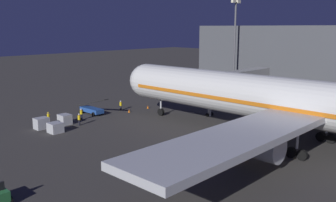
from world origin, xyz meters
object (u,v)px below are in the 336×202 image
at_px(apron_floodlight_mast, 235,41).
at_px(ground_crew_by_belt_loader, 121,105).
at_px(belt_loader, 92,109).
at_px(baggage_container_mid_row, 42,123).
at_px(baggage_container_far_row, 65,119).
at_px(traffic_cone_nose_starboard, 129,111).
at_px(ground_crew_by_tug, 79,119).
at_px(traffic_cone_nose_port, 148,107).
at_px(airliner_at_gate, 325,107).
at_px(ground_crew_under_port_wing, 48,117).
at_px(ground_crew_marshaller_fwd, 81,114).
at_px(jet_bridge, 230,80).
at_px(baggage_container_near_belt, 55,128).

height_order(apron_floodlight_mast, ground_crew_by_belt_loader, apron_floodlight_mast).
xyz_separation_m(belt_loader, baggage_container_mid_row, (10.36, 2.52, -0.05)).
bearing_deg(baggage_container_far_row, belt_loader, -157.81).
height_order(ground_crew_by_belt_loader, traffic_cone_nose_starboard, ground_crew_by_belt_loader).
height_order(apron_floodlight_mast, ground_crew_by_tug, apron_floodlight_mast).
bearing_deg(ground_crew_by_tug, traffic_cone_nose_port, -175.38).
relative_size(airliner_at_gate, baggage_container_mid_row, 35.52).
xyz_separation_m(baggage_container_far_row, ground_crew_by_belt_loader, (-11.92, -1.45, 0.19)).
relative_size(baggage_container_far_row, ground_crew_under_port_wing, 1.01).
distance_m(ground_crew_by_belt_loader, traffic_cone_nose_starboard, 2.48).
bearing_deg(baggage_container_far_row, ground_crew_marshaller_fwd, -172.31).
bearing_deg(jet_bridge, traffic_cone_nose_starboard, -42.07).
relative_size(baggage_container_far_row, ground_crew_by_belt_loader, 1.07).
bearing_deg(ground_crew_under_port_wing, apron_floodlight_mast, 172.41).
bearing_deg(apron_floodlight_mast, ground_crew_under_port_wing, -7.59).
bearing_deg(ground_crew_under_port_wing, traffic_cone_nose_port, 170.45).
distance_m(baggage_container_near_belt, ground_crew_marshaller_fwd, 7.34).
relative_size(apron_floodlight_mast, traffic_cone_nose_port, 36.28).
xyz_separation_m(airliner_at_gate, jet_bridge, (-10.70, -20.37, 0.10)).
xyz_separation_m(jet_bridge, traffic_cone_nose_port, (8.50, -11.64, -5.20)).
height_order(apron_floodlight_mast, traffic_cone_nose_port, apron_floodlight_mast).
height_order(jet_bridge, ground_crew_by_belt_loader, jet_bridge).
bearing_deg(baggage_container_far_row, ground_crew_by_belt_loader, -173.09).
relative_size(belt_loader, ground_crew_by_belt_loader, 4.81).
height_order(jet_bridge, apron_floodlight_mast, apron_floodlight_mast).
height_order(ground_crew_by_tug, traffic_cone_nose_port, ground_crew_by_tug).
height_order(ground_crew_marshaller_fwd, traffic_cone_nose_port, ground_crew_marshaller_fwd).
bearing_deg(baggage_container_mid_row, belt_loader, -166.35).
height_order(airliner_at_gate, ground_crew_by_belt_loader, airliner_at_gate).
distance_m(baggage_container_near_belt, traffic_cone_nose_port, 19.61).
bearing_deg(ground_crew_by_tug, traffic_cone_nose_starboard, -173.49).
bearing_deg(ground_crew_marshaller_fwd, ground_crew_under_port_wing, -18.87).
height_order(jet_bridge, baggage_container_near_belt, jet_bridge).
xyz_separation_m(belt_loader, baggage_container_far_row, (6.74, 2.75, -0.09)).
relative_size(airliner_at_gate, jet_bridge, 3.40).
bearing_deg(ground_crew_by_tug, baggage_container_near_belt, 11.12).
height_order(belt_loader, baggage_container_mid_row, belt_loader).
distance_m(ground_crew_under_port_wing, traffic_cone_nose_port, 18.01).
height_order(belt_loader, baggage_container_near_belt, belt_loader).
bearing_deg(apron_floodlight_mast, baggage_container_mid_row, -4.85).
bearing_deg(jet_bridge, ground_crew_by_tug, -23.84).
distance_m(ground_crew_by_tug, traffic_cone_nose_starboard, 10.78).
bearing_deg(ground_crew_marshaller_fwd, baggage_container_far_row, 7.69).
distance_m(jet_bridge, ground_crew_under_port_wing, 30.37).
xyz_separation_m(baggage_container_mid_row, ground_crew_by_tug, (-4.73, 2.39, 0.20)).
bearing_deg(ground_crew_by_tug, apron_floodlight_mast, 178.11).
xyz_separation_m(baggage_container_near_belt, ground_crew_marshaller_fwd, (-6.47, -3.45, 0.32)).
relative_size(airliner_at_gate, traffic_cone_nose_port, 121.38).
xyz_separation_m(apron_floodlight_mast, traffic_cone_nose_port, (23.30, -2.48, -11.17)).
relative_size(ground_crew_marshaller_fwd, ground_crew_under_port_wing, 1.01).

